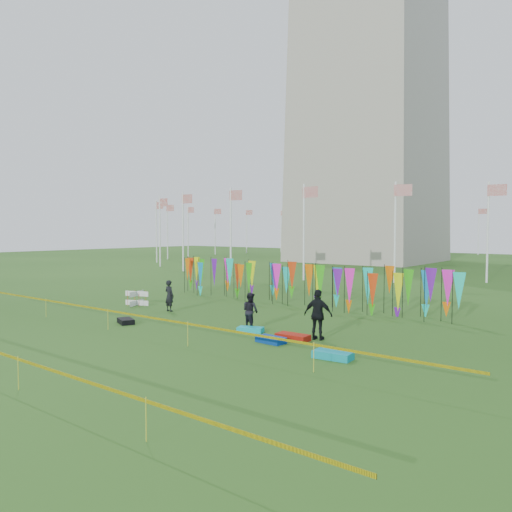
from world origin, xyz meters
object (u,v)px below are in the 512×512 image
Objects in this scene: kite_bag_black at (126,321)px; box_kite at (137,298)px; person_left at (169,296)px; kite_bag_turquoise at (250,330)px; person_mid at (250,311)px; kite_bag_blue at (271,340)px; kite_bag_teal at (333,355)px; person_right at (318,315)px; kite_bag_red at (293,337)px.

box_kite is at bearing 136.60° from kite_bag_black.
kite_bag_turquoise is at bearing 170.29° from person_left.
box_kite is at bearing 2.31° from person_mid.
kite_bag_teal reaches higher than kite_bag_blue.
kite_bag_black is at bearing -160.17° from kite_bag_turquoise.
person_right reaches higher than person_mid.
box_kite is 12.50m from person_right.
kite_bag_red is (11.69, -1.86, -0.29)m from box_kite.
kite_bag_red is at bearing -3.96° from kite_bag_turquoise.
person_left reaches higher than kite_bag_blue.
person_mid is 5.60m from kite_bag_teal.
kite_bag_blue is at bearing -13.63° from box_kite.
kite_bag_red is at bearing 31.35° from person_right.
person_mid is 5.78m from kite_bag_black.
person_right is at bearing 53.52° from kite_bag_blue.
kite_bag_red is at bearing 176.41° from person_mid.
box_kite reaches higher than kite_bag_black.
kite_bag_turquoise is at bearing -0.34° from person_right.
person_left is at bearing 163.24° from kite_bag_blue.
person_right is at bearing 16.36° from kite_bag_black.
kite_bag_blue is 0.86× the size of kite_bag_teal.
person_right is 1.77× the size of kite_bag_blue.
kite_bag_blue is at bearing -29.68° from kite_bag_turquoise.
kite_bag_turquoise is at bearing 161.14° from kite_bag_teal.
box_kite is 0.63× the size of kite_bag_red.
box_kite is at bearing -15.39° from person_right.
person_mid reaches higher than kite_bag_blue.
person_right is at bearing 131.01° from kite_bag_teal.
person_mid is 1.60× the size of kite_bag_black.
kite_bag_black is at bearing -43.40° from box_kite.
kite_bag_red is 7.98m from kite_bag_black.
person_left is at bearing 0.68° from person_mid.
person_mid is at bearing 157.80° from kite_bag_teal.
person_mid is 1.23× the size of kite_bag_teal.
person_right is at bearing -169.78° from person_mid.
kite_bag_teal is (4.76, -1.63, 0.02)m from kite_bag_turquoise.
kite_bag_teal is (1.84, -2.11, -0.84)m from person_right.
person_right is 8.89m from kite_bag_black.
kite_bag_red reaches higher than kite_bag_blue.
person_mid is at bearing 129.23° from kite_bag_turquoise.
kite_bag_red reaches higher than kite_bag_black.
kite_bag_black is (-5.57, -2.01, 0.01)m from kite_bag_turquoise.
box_kite reaches higher than kite_bag_turquoise.
person_left is 0.84× the size of person_right.
person_mid is 2.74m from kite_bag_red.
kite_bag_red is 2.96m from kite_bag_teal.
kite_bag_red is (2.58, -0.63, -0.66)m from person_mid.
person_mid is at bearing -7.73° from box_kite.
kite_bag_black is (3.93, -3.72, -0.29)m from box_kite.
kite_bag_teal is (2.95, -0.60, 0.01)m from kite_bag_blue.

